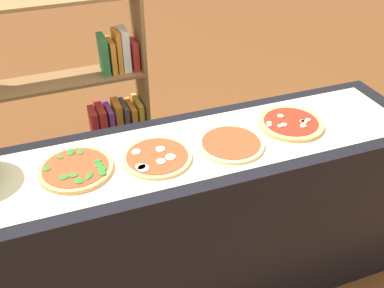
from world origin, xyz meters
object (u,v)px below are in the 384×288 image
(pizza_spinach_0, at_px, (76,169))
(pizza_mushroom_3, at_px, (291,123))
(bookshelf, at_px, (92,118))
(pizza_plain_2, at_px, (231,144))
(pizza_mozzarella_1, at_px, (157,157))

(pizza_spinach_0, xyz_separation_m, pizza_mushroom_3, (0.97, 0.00, -0.00))
(pizza_mushroom_3, distance_m, bookshelf, 1.22)
(pizza_plain_2, relative_size, pizza_mushroom_3, 0.96)
(pizza_plain_2, xyz_separation_m, pizza_mushroom_3, (0.32, 0.05, 0.00))
(pizza_mozzarella_1, bearing_deg, pizza_mushroom_3, 3.35)
(pizza_mozzarella_1, distance_m, bookshelf, 0.97)
(pizza_spinach_0, xyz_separation_m, pizza_plain_2, (0.65, -0.05, -0.00))
(pizza_spinach_0, xyz_separation_m, pizza_mozzarella_1, (0.32, -0.03, -0.00))
(pizza_plain_2, bearing_deg, pizza_mozzarella_1, 177.35)
(pizza_mozzarella_1, height_order, pizza_plain_2, pizza_mozzarella_1)
(pizza_mushroom_3, relative_size, bookshelf, 0.22)
(pizza_mozzarella_1, relative_size, pizza_plain_2, 1.00)
(pizza_spinach_0, relative_size, bookshelf, 0.22)
(pizza_mushroom_3, bearing_deg, pizza_spinach_0, -179.77)
(pizza_mozzarella_1, distance_m, pizza_mushroom_3, 0.65)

